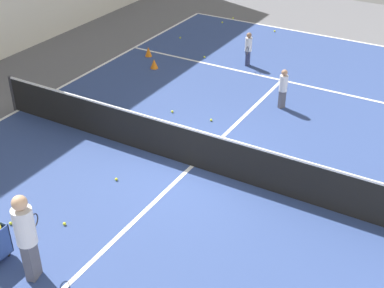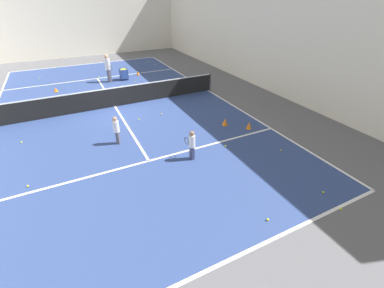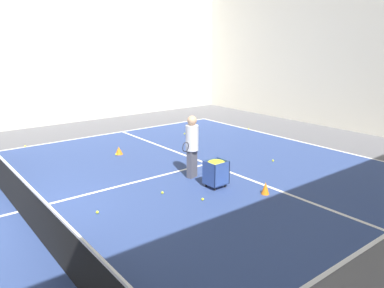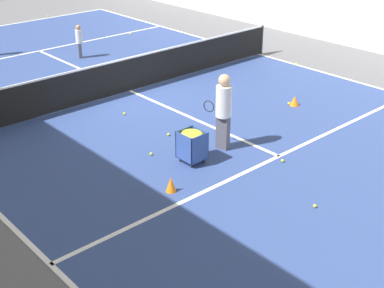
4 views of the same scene
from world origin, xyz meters
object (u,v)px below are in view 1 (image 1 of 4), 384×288
(player_near_baseline, at_px, (248,47))
(coach_at_net, at_px, (26,232))
(tennis_net, at_px, (192,147))
(child_midcourt, at_px, (283,86))
(training_cone_1, at_px, (148,52))

(player_near_baseline, height_order, coach_at_net, coach_at_net)
(tennis_net, height_order, child_midcourt, child_midcourt)
(player_near_baseline, bearing_deg, child_midcourt, 36.62)
(coach_at_net, distance_m, child_midcourt, 8.67)
(child_midcourt, relative_size, training_cone_1, 3.46)
(coach_at_net, relative_size, training_cone_1, 5.31)
(tennis_net, xyz_separation_m, training_cone_1, (4.86, -5.32, -0.37))
(player_near_baseline, height_order, training_cone_1, player_near_baseline)
(child_midcourt, distance_m, training_cone_1, 5.74)
(tennis_net, bearing_deg, player_near_baseline, -76.80)
(tennis_net, distance_m, child_midcourt, 4.03)
(coach_at_net, bearing_deg, child_midcourt, -24.16)
(child_midcourt, xyz_separation_m, training_cone_1, (5.56, -1.35, -0.51))
(coach_at_net, relative_size, child_midcourt, 1.53)
(child_midcourt, bearing_deg, tennis_net, 17.30)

